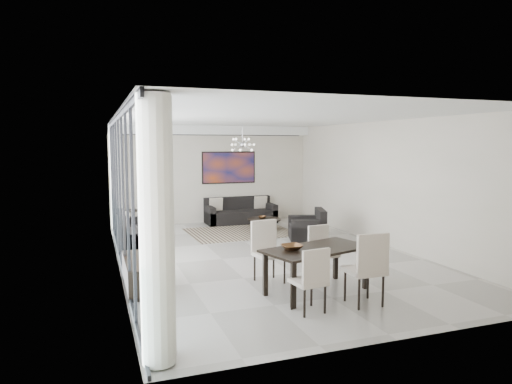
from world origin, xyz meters
name	(u,v)px	position (x,y,z in m)	size (l,w,h in m)	color
room_shell	(286,187)	(0.46, 0.00, 1.45)	(6.00, 9.00, 2.90)	#A8A39B
window_wall	(125,192)	(-2.86, 0.00, 1.47)	(0.37, 8.95, 2.90)	silver
soffit	(214,130)	(0.00, 4.30, 2.77)	(5.98, 0.40, 0.26)	white
painting	(229,168)	(0.50, 4.47, 1.65)	(1.68, 0.04, 0.98)	#AB4117
chandelier	(242,145)	(0.30, 2.50, 2.35)	(0.66, 0.66, 0.71)	silver
rug	(241,232)	(0.27, 2.60, 0.01)	(2.73, 2.10, 0.01)	black
coffee_table	(264,224)	(0.98, 2.68, 0.18)	(0.92, 0.92, 0.32)	black
bowl_coffee	(262,217)	(0.95, 2.74, 0.36)	(0.21, 0.21, 0.07)	brown
sofa_main	(240,214)	(0.73, 4.07, 0.26)	(2.09, 0.85, 0.76)	black
loveseat	(134,234)	(-2.55, 2.02, 0.26)	(0.87, 1.55, 0.78)	black
armchair	(308,229)	(1.59, 1.17, 0.26)	(1.09, 1.12, 0.76)	black
side_table	(132,216)	(-2.42, 4.14, 0.36)	(0.39, 0.39, 0.54)	black
tv_console	(138,273)	(-2.76, -1.33, 0.23)	(0.42, 1.50, 0.47)	black
television	(147,239)	(-2.60, -1.26, 0.78)	(1.09, 0.14, 0.63)	gray
dining_table	(317,253)	(-0.09, -2.54, 0.64)	(1.91, 1.31, 0.72)	black
dining_chair_sw	(312,276)	(-0.59, -3.36, 0.54)	(0.48, 0.48, 0.94)	beige
dining_chair_se	(368,264)	(0.31, -3.38, 0.64)	(0.52, 0.52, 1.10)	beige
dining_chair_nw	(267,246)	(-0.62, -1.70, 0.60)	(0.54, 0.54, 1.05)	beige
dining_chair_ne	(321,248)	(0.38, -1.79, 0.53)	(0.47, 0.47, 0.92)	beige
bowl_dining	(292,247)	(-0.52, -2.53, 0.76)	(0.32, 0.32, 0.08)	brown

